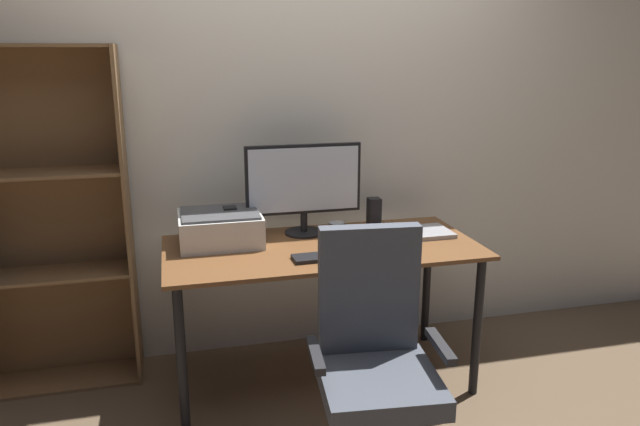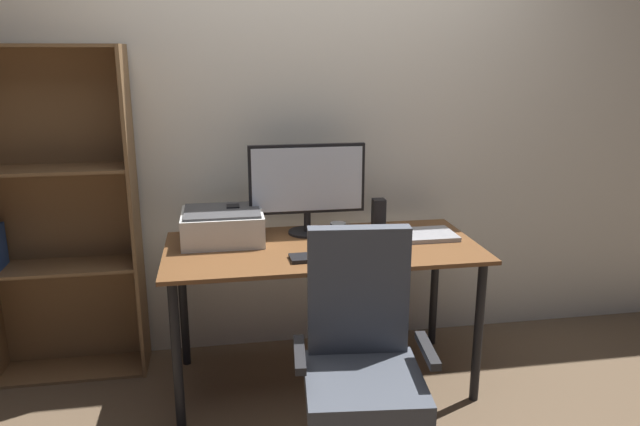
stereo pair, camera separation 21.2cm
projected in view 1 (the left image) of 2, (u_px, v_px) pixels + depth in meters
ground_plane at (322, 380)px, 3.14m from camera, size 12.00×12.00×0.00m
back_wall at (298, 119)px, 3.30m from camera, size 6.40×0.10×2.60m
desk at (322, 262)px, 2.97m from camera, size 1.53×0.72×0.74m
monitor at (304, 183)px, 3.07m from camera, size 0.60×0.20×0.47m
keyboard at (324, 257)px, 2.76m from camera, size 0.29×0.12×0.02m
mouse at (373, 250)px, 2.83m from camera, size 0.06×0.10×0.03m
coffee_mug at (337, 232)px, 2.99m from camera, size 0.10×0.08×0.10m
laptop at (419, 233)px, 3.12m from camera, size 0.32×0.23×0.02m
speaker_left at (231, 223)px, 3.02m from camera, size 0.06×0.07×0.17m
speaker_right at (374, 214)px, 3.20m from camera, size 0.06×0.07×0.17m
printer at (220, 228)px, 2.96m from camera, size 0.40×0.34×0.16m
office_chair at (375, 372)px, 2.34m from camera, size 0.54×0.54×1.01m
bookshelf at (46, 224)px, 2.95m from camera, size 0.77×0.28×1.70m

